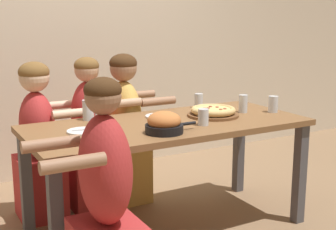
% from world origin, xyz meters
% --- Properties ---
extents(ground_plane, '(18.00, 18.00, 0.00)m').
position_xyz_m(ground_plane, '(0.00, 0.00, 0.00)').
color(ground_plane, '#896B4C').
rests_on(ground_plane, ground).
extents(dining_table, '(1.85, 0.81, 0.75)m').
position_xyz_m(dining_table, '(0.00, 0.00, 0.66)').
color(dining_table, brown).
rests_on(dining_table, ground).
extents(pizza_board_main, '(0.36, 0.36, 0.06)m').
position_xyz_m(pizza_board_main, '(0.37, 0.02, 0.79)').
color(pizza_board_main, brown).
rests_on(pizza_board_main, dining_table).
extents(skillet_bowl, '(0.33, 0.23, 0.13)m').
position_xyz_m(skillet_bowl, '(-0.15, -0.23, 0.81)').
color(skillet_bowl, black).
rests_on(skillet_bowl, dining_table).
extents(empty_plate_a, '(0.20, 0.20, 0.02)m').
position_xyz_m(empty_plate_a, '(-0.57, 0.02, 0.76)').
color(empty_plate_a, white).
rests_on(empty_plate_a, dining_table).
extents(empty_plate_b, '(0.19, 0.19, 0.02)m').
position_xyz_m(empty_plate_b, '(0.03, 0.17, 0.76)').
color(empty_plate_b, white).
rests_on(empty_plate_b, dining_table).
extents(drinking_glass_a, '(0.06, 0.06, 0.13)m').
position_xyz_m(drinking_glass_a, '(0.63, 0.02, 0.81)').
color(drinking_glass_a, silver).
rests_on(drinking_glass_a, dining_table).
extents(drinking_glass_b, '(0.08, 0.08, 0.14)m').
position_xyz_m(drinking_glass_b, '(-0.43, 0.32, 0.81)').
color(drinking_glass_b, silver).
rests_on(drinking_glass_b, dining_table).
extents(drinking_glass_c, '(0.07, 0.07, 0.12)m').
position_xyz_m(drinking_glass_c, '(0.83, -0.08, 0.81)').
color(drinking_glass_c, silver).
rests_on(drinking_glass_c, dining_table).
extents(drinking_glass_d, '(0.07, 0.07, 0.11)m').
position_xyz_m(drinking_glass_d, '(0.16, -0.18, 0.81)').
color(drinking_glass_d, silver).
rests_on(drinking_glass_d, dining_table).
extents(drinking_glass_e, '(0.06, 0.06, 0.11)m').
position_xyz_m(drinking_glass_e, '(0.45, 0.33, 0.81)').
color(drinking_glass_e, silver).
rests_on(drinking_glass_e, dining_table).
extents(drinking_glass_f, '(0.07, 0.07, 0.10)m').
position_xyz_m(drinking_glass_f, '(-0.39, 0.21, 0.80)').
color(drinking_glass_f, silver).
rests_on(drinking_glass_f, dining_table).
extents(diner_far_midleft, '(0.51, 0.40, 1.15)m').
position_xyz_m(diner_far_midleft, '(-0.32, 0.63, 0.52)').
color(diner_far_midleft, '#B22D2D').
rests_on(diner_far_midleft, ground).
extents(diner_far_center, '(0.51, 0.40, 1.16)m').
position_xyz_m(diner_far_center, '(-0.03, 0.63, 0.54)').
color(diner_far_center, gold).
rests_on(diner_far_center, ground).
extents(diner_far_left, '(0.51, 0.40, 1.14)m').
position_xyz_m(diner_far_left, '(-0.70, 0.63, 0.53)').
color(diner_far_left, '#B22D2D').
rests_on(diner_far_left, ground).
extents(diner_near_left, '(0.51, 0.40, 1.17)m').
position_xyz_m(diner_near_left, '(-0.69, -0.63, 0.53)').
color(diner_near_left, '#B22D2D').
rests_on(diner_near_left, ground).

